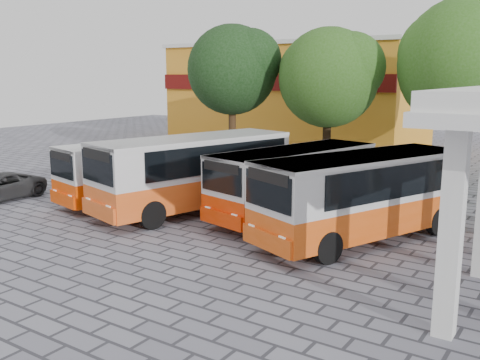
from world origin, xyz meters
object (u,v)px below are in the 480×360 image
Objects in this scene: bus_far_left at (141,167)px; bus_centre_right at (294,178)px; bus_far_right at (364,192)px; bus_centre_left at (194,169)px.

bus_centre_right is at bearing 22.81° from bus_far_left.
bus_far_right is (3.44, -1.38, 0.11)m from bus_centre_right.
bus_far_left is 7.41m from bus_centre_right.
bus_centre_left is 4.29m from bus_centre_right.
bus_centre_left is (3.27, -0.19, 0.25)m from bus_far_left.
bus_centre_left is 1.13× the size of bus_centre_right.
bus_centre_right is 3.71m from bus_far_right.
bus_far_right is (7.49, 0.05, -0.09)m from bus_centre_left.
bus_far_left is at bearing -158.68° from bus_far_right.
bus_far_left is at bearing -157.05° from bus_centre_right.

